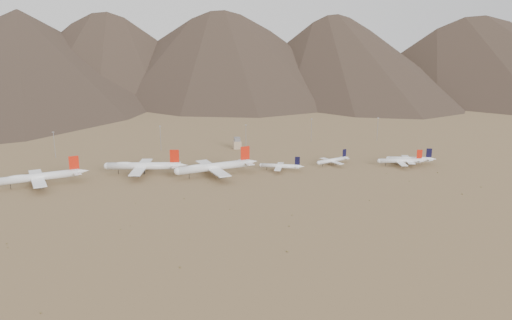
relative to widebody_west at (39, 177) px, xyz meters
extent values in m
plane|color=#96734D|center=(143.50, -21.10, -7.23)|extent=(3000.00, 3000.00, 0.00)
cylinder|color=white|center=(-0.29, -0.09, -0.08)|extent=(58.12, 22.50, 6.08)
cone|color=white|center=(31.29, 9.25, 0.38)|extent=(11.70, 8.25, 5.47)
cube|color=white|center=(-1.42, -0.42, -0.99)|extent=(24.31, 54.37, 0.76)
cube|color=white|center=(26.78, 7.92, 0.53)|extent=(10.88, 21.15, 0.36)
cube|color=red|center=(25.65, 7.59, 8.35)|extent=(7.49, 2.69, 10.78)
cylinder|color=black|center=(-20.03, -5.92, -5.17)|extent=(0.39, 0.39, 4.12)
cylinder|color=black|center=(0.41, 1.71, -5.17)|extent=(0.49, 0.49, 4.12)
cylinder|color=black|center=(1.27, -1.21, -5.17)|extent=(0.49, 0.49, 4.12)
ellipsoid|color=white|center=(-14.95, -4.42, 1.59)|extent=(19.34, 9.71, 3.65)
cylinder|color=slate|center=(-4.47, 9.92, -2.49)|extent=(6.42, 4.29, 2.73)
cylinder|color=slate|center=(1.64, -10.76, -2.49)|extent=(6.42, 4.29, 2.73)
cylinder|color=slate|center=(-7.23, 19.23, -2.49)|extent=(6.42, 4.29, 2.73)
cylinder|color=slate|center=(4.39, -20.06, -2.49)|extent=(6.42, 4.29, 2.73)
cylinder|color=white|center=(79.14, 18.23, 0.03)|extent=(59.80, 16.64, 6.16)
sphere|color=white|center=(49.79, 23.51, 0.03)|extent=(6.04, 6.04, 6.04)
cone|color=white|center=(112.02, 12.31, 0.49)|extent=(11.55, 7.36, 5.55)
cube|color=white|center=(77.97, 18.44, -0.90)|extent=(19.08, 55.51, 0.77)
cube|color=white|center=(107.32, 13.15, 0.64)|extent=(8.97, 21.40, 0.37)
cube|color=red|center=(106.15, 13.37, 8.58)|extent=(7.73, 1.92, 10.94)
cylinder|color=black|center=(58.59, 21.93, -5.14)|extent=(0.40, 0.40, 4.18)
cylinder|color=black|center=(80.59, 19.53, -5.14)|extent=(0.50, 0.50, 4.18)
cylinder|color=black|center=(80.04, 16.50, -5.14)|extent=(0.50, 0.50, 4.18)
ellipsoid|color=white|center=(63.88, 20.97, 1.72)|extent=(19.61, 7.93, 3.70)
cylinder|color=slate|center=(79.91, 29.20, -2.42)|extent=(6.36, 3.79, 2.77)
cylinder|color=slate|center=(76.03, 7.67, -2.42)|extent=(6.36, 3.79, 2.77)
cylinder|color=slate|center=(81.65, 38.89, -2.42)|extent=(6.36, 3.79, 2.77)
cylinder|color=slate|center=(74.29, -2.01, -2.42)|extent=(6.36, 3.79, 2.77)
cylinder|color=white|center=(138.29, 1.97, 0.42)|extent=(62.51, 22.17, 6.50)
sphere|color=white|center=(107.85, -5.97, 0.42)|extent=(6.37, 6.37, 6.37)
cone|color=white|center=(172.37, 10.86, 0.91)|extent=(12.43, 8.52, 5.85)
cube|color=white|center=(137.07, 1.65, -0.55)|extent=(24.29, 58.34, 0.81)
cube|color=white|center=(167.50, 9.59, 1.07)|extent=(11.01, 22.63, 0.39)
cube|color=red|center=(166.29, 9.27, 9.44)|extent=(8.06, 2.63, 11.53)
cylinder|color=black|center=(116.98, -3.59, -5.03)|extent=(0.42, 0.42, 4.40)
cylinder|color=black|center=(139.09, 3.86, -5.03)|extent=(0.52, 0.52, 4.40)
cylinder|color=black|center=(139.91, 0.72, -5.03)|extent=(0.52, 0.52, 4.40)
ellipsoid|color=white|center=(122.46, -2.16, 2.21)|extent=(20.71, 9.80, 3.90)
cylinder|color=slate|center=(134.16, 12.81, -2.16)|extent=(6.83, 4.42, 2.93)
cylinder|color=slate|center=(139.98, -9.51, -2.16)|extent=(6.83, 4.42, 2.93)
cylinder|color=slate|center=(131.54, 22.86, -2.16)|extent=(6.83, 4.42, 2.93)
cylinder|color=slate|center=(142.60, -19.55, -2.16)|extent=(6.83, 4.42, 2.93)
cylinder|color=white|center=(196.59, 6.32, -2.98)|extent=(32.24, 14.94, 3.59)
sphere|color=white|center=(181.10, 12.10, -2.98)|extent=(3.52, 3.52, 3.52)
cone|color=white|center=(213.94, -0.17, -2.71)|extent=(6.71, 5.11, 3.23)
cube|color=white|center=(195.97, 6.55, -3.52)|extent=(14.88, 28.41, 0.45)
cube|color=white|center=(211.47, 0.76, -2.62)|extent=(6.56, 11.13, 0.22)
cube|color=black|center=(210.85, 0.99, 2.36)|extent=(4.14, 1.81, 7.09)
cylinder|color=black|center=(185.75, 10.37, -6.00)|extent=(0.38, 0.38, 2.46)
cylinder|color=black|center=(197.53, 6.93, -6.00)|extent=(0.47, 0.47, 2.46)
cylinder|color=black|center=(196.90, 5.24, -6.00)|extent=(0.47, 0.47, 2.46)
cylinder|color=slate|center=(198.75, 13.98, -4.41)|extent=(3.66, 2.67, 1.62)
cylinder|color=slate|center=(193.20, -0.89, -4.41)|extent=(3.66, 2.67, 1.62)
cylinder|color=white|center=(248.37, 16.81, -3.12)|extent=(31.04, 15.06, 3.48)
sphere|color=white|center=(233.49, 10.90, -3.12)|extent=(3.41, 3.41, 3.41)
cone|color=white|center=(265.03, 23.43, -2.86)|extent=(6.51, 5.04, 3.13)
cube|color=white|center=(247.77, 16.57, -3.64)|extent=(14.90, 27.39, 0.43)
cube|color=white|center=(262.65, 22.49, -2.77)|extent=(6.53, 10.75, 0.21)
cube|color=black|center=(262.06, 22.25, 2.05)|extent=(3.98, 1.83, 6.86)
cylinder|color=black|center=(237.96, 12.67, -6.04)|extent=(0.37, 0.37, 2.38)
cylinder|color=black|center=(248.64, 17.86, -6.04)|extent=(0.46, 0.46, 2.38)
cylinder|color=black|center=(249.29, 16.24, -6.04)|extent=(0.46, 0.46, 2.38)
cylinder|color=slate|center=(244.94, 23.72, -4.50)|extent=(3.55, 2.64, 1.56)
cylinder|color=slate|center=(250.61, 9.43, -4.50)|extent=(3.55, 2.64, 1.56)
cylinder|color=white|center=(307.28, 0.91, -2.39)|extent=(37.84, 10.13, 4.09)
sphere|color=white|center=(288.69, 3.96, -2.39)|extent=(4.01, 4.01, 4.01)
cone|color=white|center=(328.10, -2.51, -2.08)|extent=(7.29, 4.73, 3.68)
cube|color=white|center=(306.54, 1.03, -3.00)|extent=(11.17, 32.84, 0.51)
cube|color=white|center=(325.13, -2.02, -1.98)|extent=(5.33, 12.66, 0.25)
cube|color=red|center=(324.39, -1.90, 3.69)|extent=(4.89, 1.16, 8.07)
cylinder|color=black|center=(294.27, 3.04, -5.83)|extent=(0.43, 0.43, 2.80)
cylinder|color=black|center=(308.19, 1.79, -5.83)|extent=(0.54, 0.54, 2.80)
cylinder|color=black|center=(307.86, -0.22, -5.83)|extent=(0.54, 0.54, 2.80)
cylinder|color=slate|center=(308.00, 9.95, -4.01)|extent=(4.02, 2.43, 1.84)
cylinder|color=slate|center=(305.08, -7.89, -4.01)|extent=(4.02, 2.43, 1.84)
cylinder|color=white|center=(318.48, 5.31, -2.36)|extent=(37.55, 14.25, 4.11)
sphere|color=white|center=(300.26, 10.46, -2.36)|extent=(4.03, 4.03, 4.03)
cone|color=white|center=(338.89, -0.46, -2.06)|extent=(7.56, 5.41, 3.70)
cube|color=white|center=(317.75, 5.52, -2.98)|extent=(14.66, 32.88, 0.51)
cube|color=white|center=(335.97, 0.37, -1.95)|extent=(6.63, 12.79, 0.25)
cube|color=black|center=(335.24, 0.57, 3.75)|extent=(4.84, 1.69, 8.11)
cylinder|color=black|center=(305.73, 8.91, -5.83)|extent=(0.43, 0.43, 2.81)
cylinder|color=black|center=(319.49, 6.09, -5.83)|extent=(0.54, 0.54, 2.81)
cylinder|color=black|center=(318.93, 4.12, -5.83)|extent=(0.54, 0.54, 2.81)
cylinder|color=slate|center=(320.22, 14.26, -4.00)|extent=(4.15, 2.81, 1.85)
cylinder|color=slate|center=(315.28, -3.23, -4.00)|extent=(4.15, 2.81, 1.85)
cube|color=tan|center=(173.50, 98.90, -3.23)|extent=(8.00, 8.00, 8.00)
cube|color=slate|center=(173.50, 98.90, 2.77)|extent=(6.00, 6.00, 4.00)
cylinder|color=gray|center=(-5.03, 93.47, 5.27)|extent=(0.50, 0.50, 25.00)
cube|color=gray|center=(-5.03, 93.47, 18.07)|extent=(2.00, 0.60, 0.80)
cylinder|color=gray|center=(95.43, 105.51, 5.27)|extent=(0.50, 0.50, 25.00)
cube|color=gray|center=(95.43, 105.51, 18.07)|extent=(2.00, 0.60, 0.80)
cylinder|color=gray|center=(182.17, 95.36, 5.27)|extent=(0.50, 0.50, 25.00)
cube|color=gray|center=(182.17, 95.36, 18.07)|extent=(2.00, 0.60, 0.80)
cylinder|color=gray|center=(259.85, 117.99, 5.27)|extent=(0.50, 0.50, 25.00)
cube|color=gray|center=(259.85, 117.99, 18.07)|extent=(2.00, 0.60, 0.80)
cylinder|color=gray|center=(334.40, 109.55, 5.27)|extent=(0.50, 0.50, 25.00)
cube|color=gray|center=(334.40, 109.55, 18.07)|extent=(2.00, 0.60, 0.80)
ellipsoid|color=olive|center=(75.78, -58.47, -7.04)|extent=(0.65, 0.65, 0.38)
ellipsoid|color=olive|center=(101.60, -165.52, -6.89)|extent=(0.95, 0.95, 0.69)
ellipsoid|color=olive|center=(283.36, -22.05, -6.96)|extent=(0.63, 0.63, 0.55)
ellipsoid|color=olive|center=(291.94, -46.13, -6.98)|extent=(0.80, 0.80, 0.51)
ellipsoid|color=olive|center=(178.01, -103.15, -6.96)|extent=(0.72, 0.72, 0.54)
ellipsoid|color=olive|center=(74.17, -101.92, -7.01)|extent=(0.52, 0.52, 0.45)
ellipsoid|color=olive|center=(7.99, -121.92, -7.01)|extent=(0.74, 0.74, 0.45)
ellipsoid|color=olive|center=(339.31, -71.56, -6.95)|extent=(1.03, 1.03, 0.56)
ellipsoid|color=olive|center=(171.08, -121.57, -6.94)|extent=(0.83, 0.83, 0.59)
ellipsoid|color=olive|center=(240.47, -85.30, -6.98)|extent=(0.82, 0.82, 0.51)
ellipsoid|color=olive|center=(108.87, -130.64, -7.08)|extent=(0.54, 0.54, 0.30)
ellipsoid|color=olive|center=(314.18, -85.06, -6.81)|extent=(0.98, 0.98, 0.84)
ellipsoid|color=olive|center=(109.99, -55.06, -6.95)|extent=(1.02, 1.02, 0.57)
ellipsoid|color=olive|center=(130.76, -18.97, -6.97)|extent=(0.89, 0.89, 0.53)
ellipsoid|color=olive|center=(5.96, -116.19, -6.92)|extent=(0.79, 0.79, 0.63)
ellipsoid|color=olive|center=(328.27, -27.33, -6.86)|extent=(0.93, 0.93, 0.75)
ellipsoid|color=olive|center=(40.82, -197.23, -6.98)|extent=(0.90, 0.90, 0.51)
ellipsoid|color=olive|center=(139.22, -84.28, -6.97)|extent=(0.70, 0.70, 0.52)
ellipsoid|color=olive|center=(160.42, -157.67, -6.83)|extent=(1.03, 1.03, 0.80)
ellipsoid|color=olive|center=(68.42, -107.00, -6.93)|extent=(0.69, 0.69, 0.60)
camera|label=1|loc=(94.60, -402.61, 109.30)|focal=35.00mm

